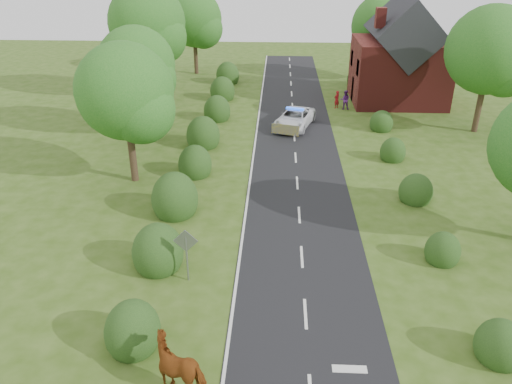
{
  "coord_description": "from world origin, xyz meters",
  "views": [
    {
      "loc": [
        -1.23,
        -15.53,
        13.17
      ],
      "look_at": [
        -2.34,
        8.09,
        1.3
      ],
      "focal_mm": 35.0,
      "sensor_mm": 36.0,
      "label": 1
    }
  ],
  "objects_px": {
    "road_sign": "(186,248)",
    "cow": "(182,368)",
    "pedestrian_red": "(337,99)",
    "police_van": "(295,118)",
    "pedestrian_purple": "(345,100)"
  },
  "relations": [
    {
      "from": "road_sign",
      "to": "pedestrian_red",
      "type": "bearing_deg",
      "value": 70.92
    },
    {
      "from": "police_van",
      "to": "cow",
      "type": "bearing_deg",
      "value": -82.11
    },
    {
      "from": "cow",
      "to": "police_van",
      "type": "relative_size",
      "value": 0.42
    },
    {
      "from": "cow",
      "to": "police_van",
      "type": "xyz_separation_m",
      "value": [
        4.23,
        26.13,
        -0.12
      ]
    },
    {
      "from": "road_sign",
      "to": "cow",
      "type": "distance_m",
      "value": 5.89
    },
    {
      "from": "road_sign",
      "to": "cow",
      "type": "height_order",
      "value": "road_sign"
    },
    {
      "from": "road_sign",
      "to": "pedestrian_red",
      "type": "distance_m",
      "value": 27.13
    },
    {
      "from": "cow",
      "to": "pedestrian_purple",
      "type": "bearing_deg",
      "value": -177.88
    },
    {
      "from": "police_van",
      "to": "pedestrian_red",
      "type": "distance_m",
      "value": 6.5
    },
    {
      "from": "pedestrian_red",
      "to": "pedestrian_purple",
      "type": "height_order",
      "value": "pedestrian_purple"
    },
    {
      "from": "road_sign",
      "to": "pedestrian_purple",
      "type": "relative_size",
      "value": 1.51
    },
    {
      "from": "police_van",
      "to": "road_sign",
      "type": "bearing_deg",
      "value": -86.86
    },
    {
      "from": "police_van",
      "to": "pedestrian_red",
      "type": "bearing_deg",
      "value": 71.18
    },
    {
      "from": "police_van",
      "to": "pedestrian_red",
      "type": "relative_size",
      "value": 3.61
    },
    {
      "from": "road_sign",
      "to": "pedestrian_red",
      "type": "xyz_separation_m",
      "value": [
        8.87,
        25.62,
        -0.88
      ]
    }
  ]
}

